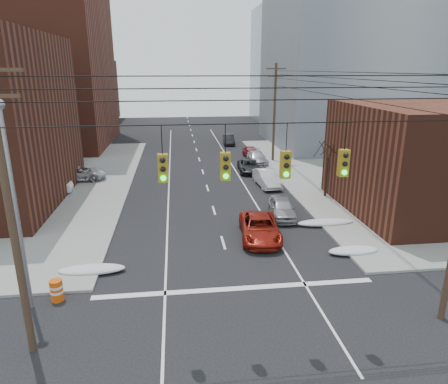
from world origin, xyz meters
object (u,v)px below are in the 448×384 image
object	(u,v)px
parked_car_b	(267,178)
red_pickup	(260,228)
parked_car_d	(257,158)
construction_barrel	(57,290)
lot_car_a	(44,185)
lot_car_b	(79,173)
lot_car_d	(30,173)
parked_car_a	(282,208)
parked_car_e	(252,152)
parked_car_c	(249,166)
parked_car_f	(229,139)

from	to	relation	value
parked_car_b	red_pickup	bearing A→B (deg)	-108.69
parked_car_d	construction_barrel	size ratio (longest dim) A/B	4.55
parked_car_b	lot_car_a	world-z (taller)	lot_car_a
red_pickup	lot_car_b	world-z (taller)	lot_car_b
lot_car_b	lot_car_d	distance (m)	4.77
parked_car_d	construction_barrel	world-z (taller)	parked_car_d
parked_car_a	parked_car_e	size ratio (longest dim) A/B	1.06
parked_car_d	construction_barrel	distance (m)	30.36
parked_car_b	parked_car_c	xyz separation A→B (m)	(-0.70, 5.33, -0.13)
parked_car_b	parked_car_e	world-z (taller)	parked_car_b
parked_car_c	parked_car_d	bearing A→B (deg)	69.24
lot_car_a	lot_car_b	distance (m)	4.56
construction_barrel	parked_car_a	bearing A→B (deg)	35.38
parked_car_f	parked_car_b	bearing A→B (deg)	-84.75
parked_car_c	lot_car_d	world-z (taller)	lot_car_d
parked_car_d	parked_car_f	world-z (taller)	parked_car_f
lot_car_b	construction_barrel	bearing A→B (deg)	-177.44
parked_car_c	lot_car_b	size ratio (longest dim) A/B	0.90
parked_car_f	lot_car_b	xyz separation A→B (m)	(-16.85, -17.86, 0.15)
parked_car_e	lot_car_b	bearing A→B (deg)	-158.80
red_pickup	parked_car_f	distance (m)	33.14
red_pickup	lot_car_b	distance (m)	20.97
parked_car_b	lot_car_d	size ratio (longest dim) A/B	1.21
parked_car_c	lot_car_b	distance (m)	16.95
parked_car_c	construction_barrel	size ratio (longest dim) A/B	4.31
parked_car_c	parked_car_a	bearing A→B (deg)	-86.91
parked_car_a	lot_car_d	world-z (taller)	lot_car_d
parked_car_a	parked_car_f	xyz separation A→B (m)	(0.00, 29.49, -0.02)
parked_car_e	lot_car_a	xyz separation A→B (m)	(-20.40, -12.84, 0.23)
red_pickup	parked_car_a	world-z (taller)	red_pickup
parked_car_a	parked_car_d	distance (m)	17.08
construction_barrel	lot_car_a	bearing A→B (deg)	107.97
lot_car_a	parked_car_e	bearing A→B (deg)	-63.68
parked_car_a	lot_car_d	distance (m)	24.91
parked_car_d	lot_car_a	world-z (taller)	lot_car_a
parked_car_c	lot_car_b	world-z (taller)	lot_car_b
construction_barrel	lot_car_d	bearing A→B (deg)	110.60
parked_car_a	parked_car_d	xyz separation A→B (m)	(1.60, 17.01, -0.03)
parked_car_d	lot_car_b	distance (m)	19.22
parked_car_c	lot_car_d	xyz separation A→B (m)	(-21.55, -0.89, 0.18)
parked_car_b	lot_car_b	distance (m)	17.92
lot_car_b	parked_car_b	bearing A→B (deg)	-108.54
parked_car_b	parked_car_c	bearing A→B (deg)	93.71
parked_car_c	lot_car_d	bearing A→B (deg)	-174.56
parked_car_f	lot_car_d	world-z (taller)	lot_car_d
lot_car_b	lot_car_d	bearing A→B (deg)	72.51
parked_car_f	lot_car_b	size ratio (longest dim) A/B	0.84
red_pickup	lot_car_a	size ratio (longest dim) A/B	1.14
red_pickup	construction_barrel	size ratio (longest dim) A/B	4.97
red_pickup	parked_car_b	distance (m)	12.01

